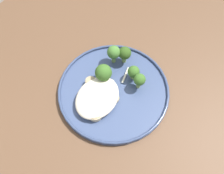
{
  "coord_description": "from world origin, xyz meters",
  "views": [
    {
      "loc": [
        -0.25,
        -0.14,
        1.27
      ],
      "look_at": [
        -0.01,
        0.0,
        0.76
      ],
      "focal_mm": 35.93,
      "sensor_mm": 36.0,
      "label": 1
    }
  ],
  "objects_px": {
    "seared_scallop_large_seared": "(114,98)",
    "seared_scallop_tilted_round": "(96,114)",
    "broccoli_floret_right_tilted": "(103,73)",
    "broccoli_floret_tall_stalk": "(125,53)",
    "seared_scallop_center_golden": "(91,82)",
    "broccoli_floret_split_head": "(139,80)",
    "seared_scallop_right_edge": "(102,103)",
    "dinner_plate": "(112,89)",
    "broccoli_floret_beside_noodles": "(134,72)",
    "broccoli_floret_center_pile": "(114,53)",
    "seared_scallop_front_small": "(99,86)"
  },
  "relations": [
    {
      "from": "seared_scallop_large_seared",
      "to": "seared_scallop_tilted_round",
      "type": "distance_m",
      "value": 0.06
    },
    {
      "from": "broccoli_floret_right_tilted",
      "to": "broccoli_floret_tall_stalk",
      "type": "bearing_deg",
      "value": -10.52
    },
    {
      "from": "seared_scallop_center_golden",
      "to": "broccoli_floret_split_head",
      "type": "xyz_separation_m",
      "value": [
        0.06,
        -0.11,
        0.02
      ]
    },
    {
      "from": "seared_scallop_right_edge",
      "to": "broccoli_floret_tall_stalk",
      "type": "relative_size",
      "value": 0.64
    },
    {
      "from": "dinner_plate",
      "to": "broccoli_floret_tall_stalk",
      "type": "bearing_deg",
      "value": 10.62
    },
    {
      "from": "broccoli_floret_split_head",
      "to": "seared_scallop_large_seared",
      "type": "bearing_deg",
      "value": 152.32
    },
    {
      "from": "seared_scallop_large_seared",
      "to": "broccoli_floret_beside_noodles",
      "type": "relative_size",
      "value": 0.55
    },
    {
      "from": "seared_scallop_large_seared",
      "to": "broccoli_floret_right_tilted",
      "type": "distance_m",
      "value": 0.07
    },
    {
      "from": "seared_scallop_large_seared",
      "to": "broccoli_floret_center_pile",
      "type": "height_order",
      "value": "broccoli_floret_center_pile"
    },
    {
      "from": "seared_scallop_large_seared",
      "to": "broccoli_floret_beside_noodles",
      "type": "height_order",
      "value": "broccoli_floret_beside_noodles"
    },
    {
      "from": "seared_scallop_large_seared",
      "to": "seared_scallop_tilted_round",
      "type": "xyz_separation_m",
      "value": [
        -0.06,
        0.01,
        0.0
      ]
    },
    {
      "from": "broccoli_floret_beside_noodles",
      "to": "broccoli_floret_right_tilted",
      "type": "distance_m",
      "value": 0.08
    },
    {
      "from": "seared_scallop_center_golden",
      "to": "broccoli_floret_beside_noodles",
      "type": "height_order",
      "value": "broccoli_floret_beside_noodles"
    },
    {
      "from": "dinner_plate",
      "to": "broccoli_floret_tall_stalk",
      "type": "relative_size",
      "value": 5.29
    },
    {
      "from": "dinner_plate",
      "to": "seared_scallop_center_golden",
      "type": "height_order",
      "value": "seared_scallop_center_golden"
    },
    {
      "from": "dinner_plate",
      "to": "seared_scallop_front_small",
      "type": "xyz_separation_m",
      "value": [
        -0.01,
        0.03,
        0.01
      ]
    },
    {
      "from": "seared_scallop_center_golden",
      "to": "broccoli_floret_center_pile",
      "type": "height_order",
      "value": "broccoli_floret_center_pile"
    },
    {
      "from": "dinner_plate",
      "to": "seared_scallop_tilted_round",
      "type": "relative_size",
      "value": 8.18
    },
    {
      "from": "broccoli_floret_split_head",
      "to": "seared_scallop_front_small",
      "type": "bearing_deg",
      "value": 123.16
    },
    {
      "from": "seared_scallop_tilted_round",
      "to": "broccoli_floret_right_tilted",
      "type": "relative_size",
      "value": 0.6
    },
    {
      "from": "seared_scallop_front_small",
      "to": "seared_scallop_center_golden",
      "type": "height_order",
      "value": "seared_scallop_center_golden"
    },
    {
      "from": "broccoli_floret_beside_noodles",
      "to": "seared_scallop_front_small",
      "type": "bearing_deg",
      "value": 140.03
    },
    {
      "from": "seared_scallop_tilted_round",
      "to": "seared_scallop_large_seared",
      "type": "bearing_deg",
      "value": -12.7
    },
    {
      "from": "broccoli_floret_beside_noodles",
      "to": "broccoli_floret_center_pile",
      "type": "distance_m",
      "value": 0.08
    },
    {
      "from": "dinner_plate",
      "to": "broccoli_floret_split_head",
      "type": "distance_m",
      "value": 0.08
    },
    {
      "from": "seared_scallop_tilted_round",
      "to": "broccoli_floret_center_pile",
      "type": "relative_size",
      "value": 0.6
    },
    {
      "from": "seared_scallop_tilted_round",
      "to": "broccoli_floret_split_head",
      "type": "relative_size",
      "value": 0.68
    },
    {
      "from": "seared_scallop_center_golden",
      "to": "broccoli_floret_split_head",
      "type": "relative_size",
      "value": 0.54
    },
    {
      "from": "broccoli_floret_beside_noodles",
      "to": "broccoli_floret_split_head",
      "type": "distance_m",
      "value": 0.03
    },
    {
      "from": "broccoli_floret_beside_noodles",
      "to": "seared_scallop_right_edge",
      "type": "bearing_deg",
      "value": 166.09
    },
    {
      "from": "dinner_plate",
      "to": "seared_scallop_right_edge",
      "type": "distance_m",
      "value": 0.05
    },
    {
      "from": "dinner_plate",
      "to": "broccoli_floret_center_pile",
      "type": "distance_m",
      "value": 0.1
    },
    {
      "from": "dinner_plate",
      "to": "broccoli_floret_beside_noodles",
      "type": "relative_size",
      "value": 6.21
    },
    {
      "from": "dinner_plate",
      "to": "seared_scallop_large_seared",
      "type": "height_order",
      "value": "seared_scallop_large_seared"
    },
    {
      "from": "seared_scallop_large_seared",
      "to": "broccoli_floret_right_tilted",
      "type": "relative_size",
      "value": 0.44
    },
    {
      "from": "dinner_plate",
      "to": "broccoli_floret_right_tilted",
      "type": "relative_size",
      "value": 4.91
    },
    {
      "from": "seared_scallop_right_edge",
      "to": "broccoli_floret_center_pile",
      "type": "distance_m",
      "value": 0.14
    },
    {
      "from": "broccoli_floret_center_pile",
      "to": "broccoli_floret_right_tilted",
      "type": "bearing_deg",
      "value": -171.83
    },
    {
      "from": "seared_scallop_large_seared",
      "to": "broccoli_floret_tall_stalk",
      "type": "height_order",
      "value": "broccoli_floret_tall_stalk"
    },
    {
      "from": "dinner_plate",
      "to": "seared_scallop_center_golden",
      "type": "relative_size",
      "value": 10.27
    },
    {
      "from": "broccoli_floret_right_tilted",
      "to": "broccoli_floret_center_pile",
      "type": "bearing_deg",
      "value": 8.17
    },
    {
      "from": "broccoli_floret_right_tilted",
      "to": "seared_scallop_tilted_round",
      "type": "bearing_deg",
      "value": -157.52
    },
    {
      "from": "broccoli_floret_tall_stalk",
      "to": "seared_scallop_tilted_round",
      "type": "bearing_deg",
      "value": -172.24
    },
    {
      "from": "seared_scallop_right_edge",
      "to": "broccoli_floret_right_tilted",
      "type": "bearing_deg",
      "value": 28.7
    },
    {
      "from": "seared_scallop_front_small",
      "to": "seared_scallop_center_golden",
      "type": "xyz_separation_m",
      "value": [
        -0.0,
        0.02,
        0.0
      ]
    },
    {
      "from": "seared_scallop_right_edge",
      "to": "broccoli_floret_right_tilted",
      "type": "relative_size",
      "value": 0.59
    },
    {
      "from": "seared_scallop_front_small",
      "to": "seared_scallop_tilted_round",
      "type": "relative_size",
      "value": 0.79
    },
    {
      "from": "broccoli_floret_beside_noodles",
      "to": "broccoli_floret_right_tilted",
      "type": "relative_size",
      "value": 0.79
    },
    {
      "from": "seared_scallop_tilted_round",
      "to": "broccoli_floret_beside_noodles",
      "type": "height_order",
      "value": "broccoli_floret_beside_noodles"
    },
    {
      "from": "seared_scallop_center_golden",
      "to": "broccoli_floret_right_tilted",
      "type": "relative_size",
      "value": 0.48
    }
  ]
}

